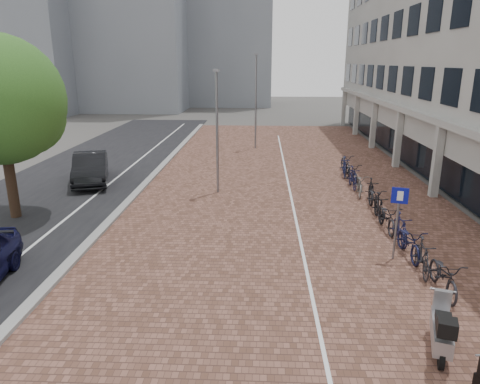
# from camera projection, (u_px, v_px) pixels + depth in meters

# --- Properties ---
(ground) EXTENTS (140.00, 140.00, 0.00)m
(ground) POSITION_uv_depth(u_px,v_px,m) (229.00, 306.00, 11.39)
(ground) COLOR #474442
(ground) RESTS_ON ground
(plaza_brick) EXTENTS (14.50, 42.00, 0.04)m
(plaza_brick) POSITION_uv_depth(u_px,v_px,m) (284.00, 183.00, 22.78)
(plaza_brick) COLOR brown
(plaza_brick) RESTS_ON ground
(street_asphalt) EXTENTS (8.00, 50.00, 0.03)m
(street_asphalt) POSITION_uv_depth(u_px,v_px,m) (76.00, 181.00, 23.29)
(street_asphalt) COLOR black
(street_asphalt) RESTS_ON ground
(curb) EXTENTS (0.35, 42.00, 0.14)m
(curb) POSITION_uv_depth(u_px,v_px,m) (149.00, 180.00, 23.09)
(curb) COLOR gray
(curb) RESTS_ON ground
(lane_line) EXTENTS (0.12, 44.00, 0.00)m
(lane_line) POSITION_uv_depth(u_px,v_px,m) (113.00, 181.00, 23.19)
(lane_line) COLOR white
(lane_line) RESTS_ON street_asphalt
(parking_line) EXTENTS (0.10, 30.00, 0.00)m
(parking_line) POSITION_uv_depth(u_px,v_px,m) (288.00, 183.00, 22.76)
(parking_line) COLOR white
(parking_line) RESTS_ON plaza_brick
(car_dark) EXTENTS (2.97, 4.92, 1.53)m
(car_dark) POSITION_uv_depth(u_px,v_px,m) (91.00, 168.00, 22.76)
(car_dark) COLOR black
(car_dark) RESTS_ON ground
(scooter_front) EXTENTS (1.04, 1.83, 1.20)m
(scooter_front) POSITION_uv_depth(u_px,v_px,m) (442.00, 327.00, 9.46)
(scooter_front) COLOR #9F9EA3
(scooter_front) RESTS_ON ground
(parking_sign) EXTENTS (0.49, 0.18, 2.39)m
(parking_sign) POSITION_uv_depth(u_px,v_px,m) (398.00, 212.00, 13.61)
(parking_sign) COLOR slate
(parking_sign) RESTS_ON ground
(lamp_near) EXTENTS (0.12, 0.12, 5.68)m
(lamp_near) POSITION_uv_depth(u_px,v_px,m) (217.00, 134.00, 20.40)
(lamp_near) COLOR slate
(lamp_near) RESTS_ON ground
(lamp_far) EXTENTS (0.12, 0.12, 6.53)m
(lamp_far) POSITION_uv_depth(u_px,v_px,m) (256.00, 103.00, 30.92)
(lamp_far) COLOR gray
(lamp_far) RESTS_ON ground
(street_tree) EXTENTS (4.90, 4.90, 7.13)m
(street_tree) POSITION_uv_depth(u_px,v_px,m) (4.00, 103.00, 16.74)
(street_tree) COLOR #382619
(street_tree) RESTS_ON ground
(bike_row) EXTENTS (1.17, 15.79, 1.05)m
(bike_row) POSITION_uv_depth(u_px,v_px,m) (374.00, 199.00, 18.54)
(bike_row) COLOR black
(bike_row) RESTS_ON ground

